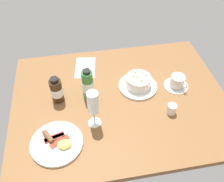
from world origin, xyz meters
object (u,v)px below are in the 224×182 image
(porridge_bowl, at_px, (138,82))
(sauce_bottle_brown, at_px, (57,90))
(coffee_cup, at_px, (177,82))
(creamer_jug, at_px, (171,109))
(sauce_bottle_green, at_px, (88,85))
(breakfast_plate, at_px, (57,143))
(cutlery_setting, at_px, (85,68))
(wine_glass, at_px, (93,104))

(porridge_bowl, distance_m, sauce_bottle_brown, 0.42)
(coffee_cup, xyz_separation_m, creamer_jug, (0.09, 0.17, -0.00))
(creamer_jug, height_order, sauce_bottle_green, sauce_bottle_green)
(creamer_jug, distance_m, breakfast_plate, 0.55)
(cutlery_setting, bearing_deg, coffee_cup, 153.61)
(porridge_bowl, xyz_separation_m, sauce_bottle_green, (0.27, 0.03, 0.05))
(wine_glass, relative_size, breakfast_plate, 0.89)
(sauce_bottle_brown, xyz_separation_m, breakfast_plate, (0.01, 0.26, -0.06))
(wine_glass, relative_size, sauce_bottle_brown, 1.37)
(coffee_cup, bearing_deg, cutlery_setting, -26.39)
(coffee_cup, distance_m, sauce_bottle_green, 0.48)
(creamer_jug, distance_m, sauce_bottle_green, 0.42)
(creamer_jug, xyz_separation_m, sauce_bottle_green, (0.38, -0.17, 0.06))
(wine_glass, bearing_deg, coffee_cup, -160.34)
(creamer_jug, height_order, wine_glass, wine_glass)
(porridge_bowl, distance_m, creamer_jug, 0.23)
(cutlery_setting, bearing_deg, creamer_jug, 133.37)
(porridge_bowl, xyz_separation_m, sauce_bottle_brown, (0.42, 0.02, 0.03))
(wine_glass, relative_size, sauce_bottle_green, 1.11)
(porridge_bowl, relative_size, cutlery_setting, 1.04)
(wine_glass, distance_m, sauce_bottle_brown, 0.25)
(cutlery_setting, height_order, coffee_cup, coffee_cup)
(coffee_cup, bearing_deg, breakfast_plate, 21.44)
(wine_glass, height_order, breakfast_plate, wine_glass)
(coffee_cup, bearing_deg, creamer_jug, 61.61)
(creamer_jug, distance_m, sauce_bottle_brown, 0.57)
(porridge_bowl, bearing_deg, wine_glass, 37.28)
(sauce_bottle_green, bearing_deg, creamer_jug, 155.84)
(creamer_jug, xyz_separation_m, breakfast_plate, (0.55, 0.08, -0.02))
(creamer_jug, bearing_deg, breakfast_plate, 8.59)
(coffee_cup, bearing_deg, sauce_bottle_green, -0.36)
(cutlery_setting, relative_size, breakfast_plate, 0.86)
(porridge_bowl, height_order, sauce_bottle_green, sauce_bottle_green)
(creamer_jug, bearing_deg, cutlery_setting, -46.63)
(porridge_bowl, distance_m, coffee_cup, 0.21)
(porridge_bowl, xyz_separation_m, breakfast_plate, (0.43, 0.28, -0.02))
(porridge_bowl, bearing_deg, cutlery_setting, -37.46)
(porridge_bowl, xyz_separation_m, cutlery_setting, (0.26, -0.20, -0.03))
(cutlery_setting, xyz_separation_m, creamer_jug, (-0.38, 0.40, 0.02))
(porridge_bowl, bearing_deg, sauce_bottle_brown, 2.52)
(wine_glass, bearing_deg, breakfast_plate, 25.95)
(sauce_bottle_brown, bearing_deg, sauce_bottle_green, 176.60)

